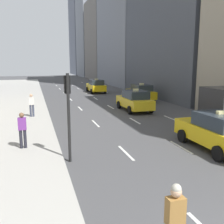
{
  "coord_description": "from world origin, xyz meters",
  "views": [
    {
      "loc": [
        -4.03,
        -2.59,
        4.02
      ],
      "look_at": [
        -0.24,
        10.04,
        1.51
      ],
      "focal_mm": 42.0,
      "sensor_mm": 36.0,
      "label": 1
    }
  ],
  "objects_px": {
    "taxi_third": "(217,131)",
    "traffic_light_pole": "(68,103)",
    "taxi_lead": "(135,100)",
    "pedestrian_far_walking": "(32,104)",
    "skateboarder": "(175,221)",
    "taxi_second": "(96,86)",
    "taxi_fourth": "(141,92)",
    "pedestrian_mid_block": "(22,129)"
  },
  "relations": [
    {
      "from": "taxi_third",
      "to": "traffic_light_pole",
      "type": "xyz_separation_m",
      "value": [
        -6.75,
        0.52,
        1.53
      ]
    },
    {
      "from": "taxi_lead",
      "to": "pedestrian_far_walking",
      "type": "distance_m",
      "value": 8.27
    },
    {
      "from": "skateboarder",
      "to": "pedestrian_far_walking",
      "type": "relative_size",
      "value": 1.06
    },
    {
      "from": "taxi_second",
      "to": "traffic_light_pole",
      "type": "xyz_separation_m",
      "value": [
        -6.75,
        -23.91,
        1.53
      ]
    },
    {
      "from": "taxi_third",
      "to": "taxi_fourth",
      "type": "xyz_separation_m",
      "value": [
        2.8,
        15.67,
        0.0
      ]
    },
    {
      "from": "taxi_second",
      "to": "taxi_third",
      "type": "distance_m",
      "value": 24.43
    },
    {
      "from": "taxi_third",
      "to": "skateboarder",
      "type": "relative_size",
      "value": 2.52
    },
    {
      "from": "taxi_lead",
      "to": "taxi_fourth",
      "type": "relative_size",
      "value": 1.0
    },
    {
      "from": "taxi_second",
      "to": "taxi_fourth",
      "type": "height_order",
      "value": "same"
    },
    {
      "from": "taxi_fourth",
      "to": "traffic_light_pole",
      "type": "height_order",
      "value": "traffic_light_pole"
    },
    {
      "from": "pedestrian_mid_block",
      "to": "taxi_second",
      "type": "bearing_deg",
      "value": 68.7
    },
    {
      "from": "taxi_third",
      "to": "skateboarder",
      "type": "bearing_deg",
      "value": -133.79
    },
    {
      "from": "pedestrian_far_walking",
      "to": "taxi_lead",
      "type": "bearing_deg",
      "value": 5.09
    },
    {
      "from": "pedestrian_mid_block",
      "to": "traffic_light_pole",
      "type": "height_order",
      "value": "traffic_light_pole"
    },
    {
      "from": "skateboarder",
      "to": "pedestrian_mid_block",
      "type": "height_order",
      "value": "pedestrian_mid_block"
    },
    {
      "from": "skateboarder",
      "to": "taxi_third",
      "type": "bearing_deg",
      "value": 46.21
    },
    {
      "from": "taxi_fourth",
      "to": "traffic_light_pole",
      "type": "xyz_separation_m",
      "value": [
        -9.55,
        -15.16,
        1.53
      ]
    },
    {
      "from": "pedestrian_mid_block",
      "to": "pedestrian_far_walking",
      "type": "bearing_deg",
      "value": 87.01
    },
    {
      "from": "taxi_fourth",
      "to": "taxi_second",
      "type": "bearing_deg",
      "value": 107.74
    },
    {
      "from": "taxi_second",
      "to": "taxi_fourth",
      "type": "bearing_deg",
      "value": -72.26
    },
    {
      "from": "taxi_second",
      "to": "traffic_light_pole",
      "type": "distance_m",
      "value": 24.89
    },
    {
      "from": "taxi_fourth",
      "to": "skateboarder",
      "type": "distance_m",
      "value": 23.0
    },
    {
      "from": "pedestrian_mid_block",
      "to": "pedestrian_far_walking",
      "type": "height_order",
      "value": "same"
    },
    {
      "from": "taxi_second",
      "to": "skateboarder",
      "type": "xyz_separation_m",
      "value": [
        -5.52,
        -30.19,
        0.08
      ]
    },
    {
      "from": "taxi_fourth",
      "to": "pedestrian_mid_block",
      "type": "bearing_deg",
      "value": -130.55
    },
    {
      "from": "pedestrian_mid_block",
      "to": "traffic_light_pole",
      "type": "relative_size",
      "value": 0.46
    },
    {
      "from": "taxi_lead",
      "to": "pedestrian_mid_block",
      "type": "distance_m",
      "value": 11.78
    },
    {
      "from": "taxi_third",
      "to": "taxi_fourth",
      "type": "distance_m",
      "value": 15.92
    },
    {
      "from": "taxi_fourth",
      "to": "pedestrian_far_walking",
      "type": "xyz_separation_m",
      "value": [
        -11.04,
        -6.05,
        0.19
      ]
    },
    {
      "from": "skateboarder",
      "to": "pedestrian_mid_block",
      "type": "xyz_separation_m",
      "value": [
        -3.09,
        8.09,
        0.1
      ]
    },
    {
      "from": "taxi_lead",
      "to": "pedestrian_mid_block",
      "type": "height_order",
      "value": "taxi_lead"
    },
    {
      "from": "taxi_fourth",
      "to": "traffic_light_pole",
      "type": "relative_size",
      "value": 1.22
    },
    {
      "from": "taxi_lead",
      "to": "pedestrian_far_walking",
      "type": "relative_size",
      "value": 2.67
    },
    {
      "from": "pedestrian_mid_block",
      "to": "taxi_lead",
      "type": "bearing_deg",
      "value": 42.97
    },
    {
      "from": "taxi_third",
      "to": "taxi_fourth",
      "type": "height_order",
      "value": "same"
    },
    {
      "from": "taxi_lead",
      "to": "taxi_fourth",
      "type": "bearing_deg",
      "value": 62.23
    },
    {
      "from": "pedestrian_mid_block",
      "to": "skateboarder",
      "type": "bearing_deg",
      "value": -69.09
    },
    {
      "from": "traffic_light_pole",
      "to": "taxi_second",
      "type": "bearing_deg",
      "value": 74.23
    },
    {
      "from": "taxi_second",
      "to": "taxi_lead",
      "type": "bearing_deg",
      "value": -90.0
    },
    {
      "from": "skateboarder",
      "to": "taxi_second",
      "type": "bearing_deg",
      "value": 79.63
    },
    {
      "from": "taxi_fourth",
      "to": "pedestrian_far_walking",
      "type": "height_order",
      "value": "taxi_fourth"
    },
    {
      "from": "skateboarder",
      "to": "traffic_light_pole",
      "type": "xyz_separation_m",
      "value": [
        -1.23,
        6.28,
        1.45
      ]
    }
  ]
}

